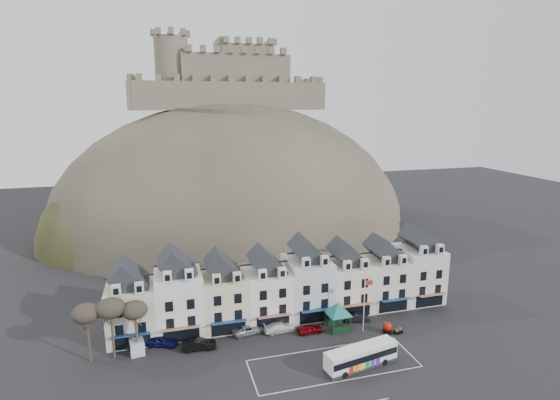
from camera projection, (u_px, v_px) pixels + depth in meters
The scene contains 21 objects.
ground at pixel (323, 371), 56.06m from camera, with size 300.00×300.00×0.00m, color black.
coach_bay_markings at pixel (333, 364), 57.76m from camera, with size 22.00×7.50×0.01m, color silver.
townhouse_terrace at pixel (288, 284), 69.95m from camera, with size 54.40×9.35×11.80m.
castle_hill at pixel (237, 227), 121.16m from camera, with size 100.00×76.00×68.00m.
castle at pixel (227, 79), 118.83m from camera, with size 50.20×22.20×22.00m.
tree_left_far at pixel (86, 314), 56.77m from camera, with size 3.61×3.61×8.24m.
tree_left_mid at pixel (110, 309), 57.49m from camera, with size 3.78×3.78×8.64m.
tree_left_near at pixel (135, 311), 58.43m from camera, with size 3.43×3.43×7.84m.
bus at pixel (361, 356), 56.74m from camera, with size 10.42×4.17×2.87m.
bus_shelter at pixel (338, 309), 65.86m from camera, with size 6.88×6.88×4.37m.
red_buoy at pixel (387, 327), 65.33m from camera, with size 1.49×1.49×1.71m.
flagpole at pixel (365, 301), 65.04m from camera, with size 1.20×0.30×8.41m.
white_van at pixel (136, 343), 60.82m from camera, with size 2.43×4.45×1.93m.
planter_west at pixel (399, 330), 65.40m from camera, with size 1.07×0.74×0.98m.
planter_east at pixel (397, 331), 65.08m from camera, with size 0.97×0.66×0.88m.
car_navy at pixel (161, 340), 61.90m from camera, with size 1.86×4.62×1.58m, color #0C0E3D.
car_black at pixel (199, 344), 60.91m from camera, with size 1.66×4.75×1.57m, color black.
car_silver at pixel (248, 329), 65.26m from camera, with size 2.24×4.79×1.35m, color #A0A2A8.
car_white at pixel (280, 327), 65.69m from camera, with size 1.99×4.90×1.42m, color white.
car_maroon at pixel (310, 329), 65.31m from camera, with size 1.55×3.84×1.31m, color #5E0508.
car_charcoal at pixel (357, 317), 68.80m from camera, with size 1.40×4.01×1.32m, color black.
Camera 1 is at (-18.79, -46.59, 33.71)m, focal length 28.00 mm.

